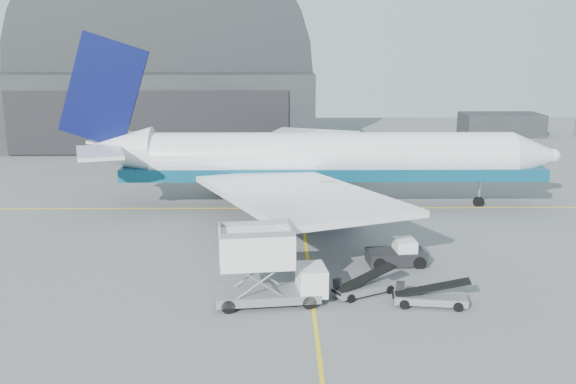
{
  "coord_description": "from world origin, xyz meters",
  "views": [
    {
      "loc": [
        -2.04,
        -44.19,
        16.9
      ],
      "look_at": [
        -1.52,
        8.23,
        4.5
      ],
      "focal_mm": 40.0,
      "sensor_mm": 36.0,
      "label": 1
    }
  ],
  "objects_px": {
    "pushback_tug": "(398,255)",
    "airliner": "(312,159)",
    "belt_loader_a": "(364,287)",
    "belt_loader_b": "(429,297)",
    "catering_truck": "(266,267)"
  },
  "relations": [
    {
      "from": "pushback_tug",
      "to": "belt_loader_b",
      "type": "height_order",
      "value": "pushback_tug"
    },
    {
      "from": "belt_loader_a",
      "to": "belt_loader_b",
      "type": "distance_m",
      "value": 4.49
    },
    {
      "from": "airliner",
      "to": "pushback_tug",
      "type": "height_order",
      "value": "airliner"
    },
    {
      "from": "pushback_tug",
      "to": "belt_loader_b",
      "type": "bearing_deg",
      "value": -90.08
    },
    {
      "from": "catering_truck",
      "to": "belt_loader_a",
      "type": "xyz_separation_m",
      "value": [
        6.59,
        1.49,
        -1.96
      ]
    },
    {
      "from": "pushback_tug",
      "to": "airliner",
      "type": "bearing_deg",
      "value": 103.28
    },
    {
      "from": "airliner",
      "to": "belt_loader_b",
      "type": "distance_m",
      "value": 26.96
    },
    {
      "from": "catering_truck",
      "to": "belt_loader_b",
      "type": "relative_size",
      "value": 1.48
    },
    {
      "from": "airliner",
      "to": "belt_loader_b",
      "type": "relative_size",
      "value": 10.12
    },
    {
      "from": "airliner",
      "to": "belt_loader_a",
      "type": "bearing_deg",
      "value": -84.21
    },
    {
      "from": "belt_loader_a",
      "to": "belt_loader_b",
      "type": "bearing_deg",
      "value": -52.88
    },
    {
      "from": "airliner",
      "to": "catering_truck",
      "type": "bearing_deg",
      "value": -99.33
    },
    {
      "from": "airliner",
      "to": "belt_loader_a",
      "type": "distance_m",
      "value": 24.44
    },
    {
      "from": "airliner",
      "to": "belt_loader_b",
      "type": "bearing_deg",
      "value": -75.86
    },
    {
      "from": "airliner",
      "to": "pushback_tug",
      "type": "distance_m",
      "value": 19.2
    }
  ]
}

